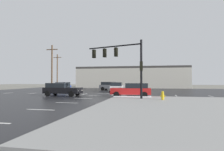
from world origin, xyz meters
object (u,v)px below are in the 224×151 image
object	(u,v)px
fire_hydrant	(163,95)
sedan_grey	(111,86)
utility_pole_far	(52,67)
traffic_signal_mast	(122,59)
sedan_black	(62,89)
sedan_red	(132,90)
utility_pole_distant	(57,70)
sedan_white	(117,87)
sedan_blue	(62,87)

from	to	relation	value
fire_hydrant	sedan_grey	xyz separation A→B (m)	(-8.70, 17.84, 0.32)
utility_pole_far	traffic_signal_mast	bearing A→B (deg)	-40.45
fire_hydrant	sedan_black	distance (m)	12.36
fire_hydrant	sedan_grey	bearing A→B (deg)	116.00
sedan_red	utility_pole_far	bearing A→B (deg)	-37.14
utility_pole_distant	utility_pole_far	bearing A→B (deg)	-66.13
sedan_white	utility_pole_distant	distance (m)	25.28
sedan_grey	utility_pole_far	bearing A→B (deg)	-154.30
fire_hydrant	utility_pole_distant	world-z (taller)	utility_pole_distant
sedan_black	sedan_white	size ratio (longest dim) A/B	0.98
sedan_blue	utility_pole_far	size ratio (longest dim) A/B	0.55
sedan_blue	sedan_red	xyz separation A→B (m)	(12.56, -7.89, 0.00)
fire_hydrant	sedan_white	distance (m)	13.77
traffic_signal_mast	sedan_grey	distance (m)	17.35
sedan_black	utility_pole_far	bearing A→B (deg)	125.18
sedan_blue	utility_pole_distant	distance (m)	19.85
sedan_blue	traffic_signal_mast	bearing A→B (deg)	46.13
traffic_signal_mast	sedan_blue	world-z (taller)	traffic_signal_mast
sedan_blue	utility_pole_distant	bearing A→B (deg)	-153.59
traffic_signal_mast	sedan_red	world-z (taller)	traffic_signal_mast
sedan_white	utility_pole_far	bearing A→B (deg)	74.59
sedan_blue	utility_pole_far	world-z (taller)	utility_pole_far
sedan_white	sedan_grey	size ratio (longest dim) A/B	1.00
sedan_red	utility_pole_distant	xyz separation A→B (m)	(-22.16, 24.88, 3.69)
utility_pole_far	sedan_white	bearing A→B (deg)	-9.67
sedan_grey	sedan_blue	bearing A→B (deg)	-131.85
sedan_grey	utility_pole_distant	xyz separation A→B (m)	(-16.65, 10.73, 3.69)
sedan_red	utility_pole_distant	distance (m)	33.52
utility_pole_distant	sedan_grey	bearing A→B (deg)	-32.81
sedan_white	utility_pole_far	world-z (taller)	utility_pole_far
fire_hydrant	sedan_blue	distance (m)	19.56
sedan_blue	sedan_white	size ratio (longest dim) A/B	0.99
sedan_grey	fire_hydrant	bearing A→B (deg)	-57.44
fire_hydrant	sedan_blue	bearing A→B (deg)	143.63
traffic_signal_mast	sedan_grey	xyz separation A→B (m)	(-4.68, 16.36, -3.35)
sedan_red	utility_pole_far	size ratio (longest dim) A/B	0.55
sedan_black	sedan_grey	size ratio (longest dim) A/B	0.98
sedan_blue	utility_pole_far	distance (m)	5.51
sedan_black	sedan_red	size ratio (longest dim) A/B	0.99
sedan_grey	sedan_red	world-z (taller)	same
traffic_signal_mast	sedan_blue	xyz separation A→B (m)	(-11.72, 10.11, -3.35)
sedan_blue	sedan_white	xyz separation A→B (m)	(9.24, 0.54, 0.00)
traffic_signal_mast	utility_pole_far	world-z (taller)	utility_pole_far
sedan_blue	utility_pole_distant	xyz separation A→B (m)	(-9.60, 16.98, 3.69)
sedan_white	utility_pole_far	xyz separation A→B (m)	(-12.51, 2.13, 3.54)
sedan_black	sedan_white	distance (m)	10.08
sedan_black	utility_pole_far	world-z (taller)	utility_pole_far
fire_hydrant	sedan_grey	world-z (taller)	sedan_grey
sedan_black	traffic_signal_mast	bearing A→B (deg)	-13.74
sedan_white	sedan_grey	distance (m)	6.12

